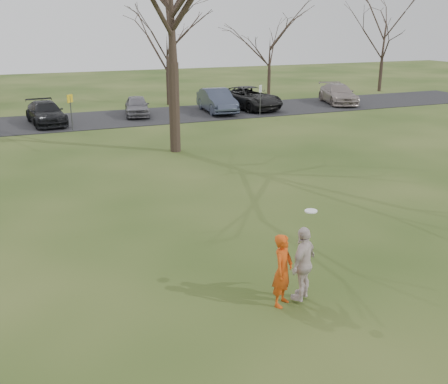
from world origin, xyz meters
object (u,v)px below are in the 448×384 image
at_px(car_7, 338,94).
at_px(catching_play, 303,263).
at_px(car_3, 46,113).
at_px(player_defender, 283,270).
at_px(car_5, 217,101).
at_px(car_6, 250,98).
at_px(car_4, 137,106).

relative_size(car_7, catching_play, 2.37).
relative_size(car_3, car_7, 0.93).
distance_m(player_defender, car_5, 25.66).
distance_m(player_defender, car_6, 27.11).
bearing_deg(car_4, catching_play, -84.38).
xyz_separation_m(car_5, catching_play, (-7.65, -24.36, 0.09)).
bearing_deg(catching_play, car_3, 98.43).
distance_m(player_defender, catching_play, 0.50).
distance_m(car_3, car_5, 11.24).
xyz_separation_m(car_4, car_7, (15.46, -0.50, 0.07)).
bearing_deg(car_5, player_defender, -103.92).
bearing_deg(catching_play, car_4, 84.94).
relative_size(player_defender, car_3, 0.36).
height_order(car_6, car_7, car_6).
bearing_deg(car_5, catching_play, -102.85).
bearing_deg(car_6, player_defender, -124.56).
bearing_deg(car_5, car_6, 14.96).
height_order(car_5, car_7, car_5).
relative_size(car_4, car_6, 0.68).
bearing_deg(car_7, car_5, -162.39).
height_order(car_4, car_6, car_6).
bearing_deg(car_3, car_7, -5.35).
distance_m(car_4, car_5, 5.47).
bearing_deg(car_6, car_3, 171.67).
bearing_deg(player_defender, car_3, 59.02).
bearing_deg(car_4, car_3, -161.18).
height_order(player_defender, car_6, player_defender).
relative_size(car_5, car_6, 0.87).
bearing_deg(car_7, car_3, -162.63).
relative_size(player_defender, car_5, 0.35).
bearing_deg(car_4, car_5, 3.34).
distance_m(car_6, catching_play, 26.94).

